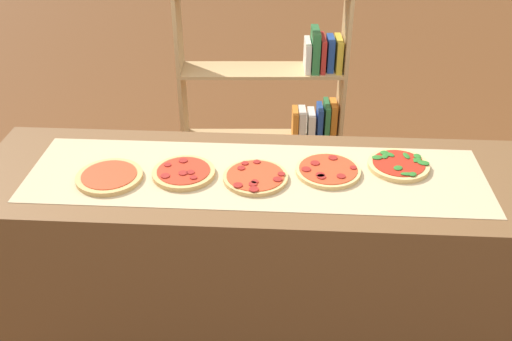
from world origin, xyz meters
TOP-DOWN VIEW (x-y plane):
  - ground_plane at (0.00, 0.00)m, footprint 12.00×12.00m
  - counter at (0.00, 0.00)m, footprint 2.17×0.66m
  - parchment_paper at (0.00, 0.00)m, footprint 1.74×0.47m
  - pizza_plain_0 at (-0.55, -0.06)m, footprint 0.25×0.25m
  - pizza_pepperoni_1 at (-0.27, -0.02)m, footprint 0.24×0.24m
  - pizza_pepperoni_2 at (0.00, -0.03)m, footprint 0.24×0.24m
  - pizza_pepperoni_3 at (0.27, 0.03)m, footprint 0.25×0.25m
  - pizza_spinach_4 at (0.55, 0.09)m, footprint 0.24×0.24m
  - bookshelf at (0.09, 1.15)m, footprint 0.93×0.28m

SIDE VIEW (x-z plane):
  - ground_plane at x=0.00m, z-range 0.00..0.00m
  - counter at x=0.00m, z-range 0.00..0.92m
  - bookshelf at x=0.09m, z-range -0.05..1.27m
  - parchment_paper at x=0.00m, z-range 0.92..0.92m
  - pizza_pepperoni_2 at x=0.00m, z-range 0.92..0.94m
  - pizza_pepperoni_3 at x=0.27m, z-range 0.92..0.94m
  - pizza_plain_0 at x=-0.55m, z-range 0.92..0.94m
  - pizza_pepperoni_1 at x=-0.27m, z-range 0.92..0.94m
  - pizza_spinach_4 at x=0.55m, z-range 0.92..0.94m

